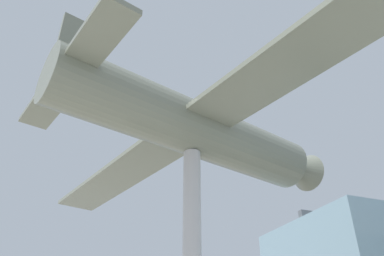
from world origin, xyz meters
name	(u,v)px	position (x,y,z in m)	size (l,w,h in m)	color
suspended_airplane	(198,130)	(-0.09, 0.29, 8.53)	(21.44, 12.78, 3.47)	slate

